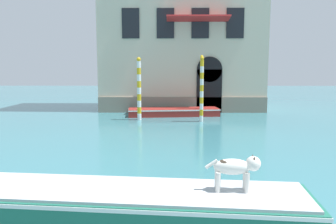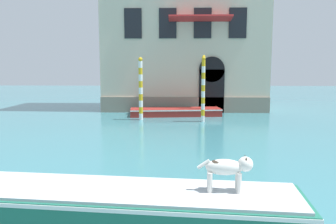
{
  "view_description": "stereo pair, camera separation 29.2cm",
  "coord_description": "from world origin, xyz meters",
  "px_view_note": "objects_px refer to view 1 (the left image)",
  "views": [
    {
      "loc": [
        -2.47,
        -1.79,
        3.25
      ],
      "look_at": [
        -2.65,
        13.57,
        1.2
      ],
      "focal_mm": 35.0,
      "sensor_mm": 36.0,
      "label": 1
    },
    {
      "loc": [
        -2.18,
        -1.79,
        3.25
      ],
      "look_at": [
        -2.65,
        13.57,
        1.2
      ],
      "focal_mm": 35.0,
      "sensor_mm": 36.0,
      "label": 2
    }
  ],
  "objects_px": {
    "boat_foreground": "(133,204)",
    "mooring_pole_0": "(139,89)",
    "mooring_pole_2": "(202,89)",
    "dog_on_deck": "(236,167)",
    "boat_moored_near_palazzo": "(174,112)",
    "mooring_pole_1": "(201,86)"
  },
  "relations": [
    {
      "from": "dog_on_deck",
      "to": "mooring_pole_0",
      "type": "bearing_deg",
      "value": 106.82
    },
    {
      "from": "boat_foreground",
      "to": "mooring_pole_0",
      "type": "bearing_deg",
      "value": 100.16
    },
    {
      "from": "boat_moored_near_palazzo",
      "to": "mooring_pole_0",
      "type": "bearing_deg",
      "value": -145.41
    },
    {
      "from": "mooring_pole_0",
      "to": "dog_on_deck",
      "type": "bearing_deg",
      "value": -76.33
    },
    {
      "from": "boat_foreground",
      "to": "mooring_pole_2",
      "type": "relative_size",
      "value": 1.92
    },
    {
      "from": "mooring_pole_2",
      "to": "boat_foreground",
      "type": "bearing_deg",
      "value": -101.21
    },
    {
      "from": "mooring_pole_1",
      "to": "dog_on_deck",
      "type": "bearing_deg",
      "value": -92.44
    },
    {
      "from": "mooring_pole_1",
      "to": "mooring_pole_0",
      "type": "bearing_deg",
      "value": -157.14
    },
    {
      "from": "mooring_pole_1",
      "to": "mooring_pole_2",
      "type": "height_order",
      "value": "mooring_pole_1"
    },
    {
      "from": "dog_on_deck",
      "to": "mooring_pole_1",
      "type": "height_order",
      "value": "mooring_pole_1"
    },
    {
      "from": "boat_foreground",
      "to": "boat_moored_near_palazzo",
      "type": "relative_size",
      "value": 1.19
    },
    {
      "from": "boat_moored_near_palazzo",
      "to": "mooring_pole_1",
      "type": "bearing_deg",
      "value": -11.63
    },
    {
      "from": "mooring_pole_0",
      "to": "mooring_pole_1",
      "type": "height_order",
      "value": "mooring_pole_1"
    },
    {
      "from": "mooring_pole_0",
      "to": "mooring_pole_2",
      "type": "bearing_deg",
      "value": -9.55
    },
    {
      "from": "dog_on_deck",
      "to": "mooring_pole_2",
      "type": "relative_size",
      "value": 0.29
    },
    {
      "from": "boat_foreground",
      "to": "mooring_pole_2",
      "type": "bearing_deg",
      "value": 83.83
    },
    {
      "from": "dog_on_deck",
      "to": "mooring_pole_0",
      "type": "relative_size",
      "value": 0.29
    },
    {
      "from": "boat_foreground",
      "to": "mooring_pole_0",
      "type": "height_order",
      "value": "mooring_pole_0"
    },
    {
      "from": "boat_moored_near_palazzo",
      "to": "mooring_pole_0",
      "type": "relative_size",
      "value": 1.61
    },
    {
      "from": "mooring_pole_0",
      "to": "mooring_pole_2",
      "type": "xyz_separation_m",
      "value": [
        3.88,
        -0.65,
        0.01
      ]
    },
    {
      "from": "mooring_pole_1",
      "to": "mooring_pole_2",
      "type": "bearing_deg",
      "value": -94.65
    },
    {
      "from": "dog_on_deck",
      "to": "boat_foreground",
      "type": "bearing_deg",
      "value": -178.49
    }
  ]
}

